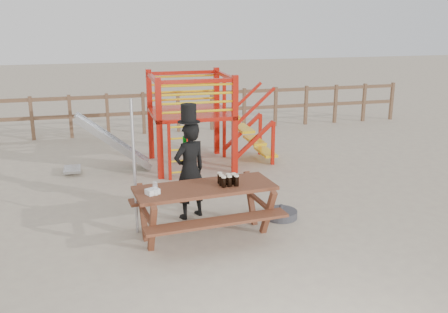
# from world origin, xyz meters

# --- Properties ---
(ground) EXTENTS (60.00, 60.00, 0.00)m
(ground) POSITION_xyz_m (0.00, 0.00, 0.00)
(ground) COLOR #B6A98E
(ground) RESTS_ON ground
(back_fence) EXTENTS (15.09, 0.09, 1.20)m
(back_fence) POSITION_xyz_m (0.00, 7.00, 0.74)
(back_fence) COLOR brown
(back_fence) RESTS_ON ground
(playground_fort) EXTENTS (4.71, 1.84, 2.10)m
(playground_fort) POSITION_xyz_m (0.12, 3.58, 1.07)
(playground_fort) COLOR #B6180C
(playground_fort) RESTS_ON ground
(picnic_table) EXTENTS (2.22, 1.63, 0.81)m
(picnic_table) POSITION_xyz_m (-0.33, -0.21, 0.51)
(picnic_table) COLOR brown
(picnic_table) RESTS_ON ground
(man_with_hat) EXTENTS (0.70, 0.60, 1.93)m
(man_with_hat) POSITION_xyz_m (-0.40, 0.61, 0.86)
(man_with_hat) COLOR black
(man_with_hat) RESTS_ON ground
(metal_pole) EXTENTS (0.05, 0.05, 2.12)m
(metal_pole) POSITION_xyz_m (-1.33, 0.20, 1.06)
(metal_pole) COLOR #B2B2B7
(metal_pole) RESTS_ON ground
(parasol_base) EXTENTS (0.55, 0.55, 0.23)m
(parasol_base) POSITION_xyz_m (1.06, 0.18, 0.06)
(parasol_base) COLOR #37373C
(parasol_base) RESTS_ON ground
(paper_bag) EXTENTS (0.22, 0.20, 0.08)m
(paper_bag) POSITION_xyz_m (-1.13, -0.35, 0.85)
(paper_bag) COLOR white
(paper_bag) RESTS_ON picnic_table
(stout_pints) EXTENTS (0.29, 0.27, 0.17)m
(stout_pints) POSITION_xyz_m (0.01, -0.25, 0.90)
(stout_pints) COLOR black
(stout_pints) RESTS_ON picnic_table
(empty_glasses) EXTENTS (0.09, 0.23, 0.15)m
(empty_glasses) POSITION_xyz_m (-1.08, -0.32, 0.88)
(empty_glasses) COLOR silver
(empty_glasses) RESTS_ON picnic_table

